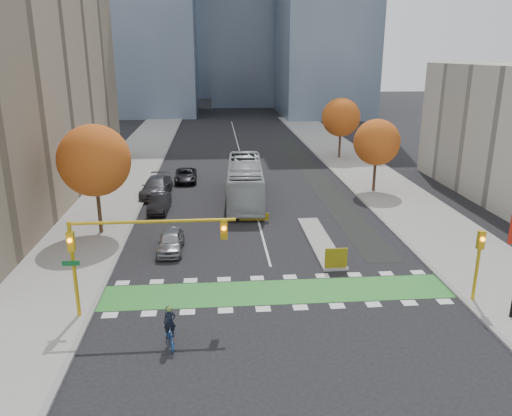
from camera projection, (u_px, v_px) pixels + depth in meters
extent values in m
plane|color=black|center=(281.00, 305.00, 26.95)|extent=(300.00, 300.00, 0.00)
cube|color=gray|center=(103.00, 203.00, 44.89)|extent=(7.00, 120.00, 0.15)
cube|color=gray|center=(395.00, 196.00, 47.01)|extent=(7.00, 120.00, 0.15)
cube|color=gray|center=(143.00, 202.00, 45.16)|extent=(0.30, 120.00, 0.16)
cube|color=gray|center=(359.00, 197.00, 46.74)|extent=(0.30, 120.00, 0.16)
cube|color=#2A822B|center=(277.00, 292.00, 28.37)|extent=(20.00, 3.00, 0.01)
cube|color=silver|center=(241.00, 157.00, 65.00)|extent=(0.15, 70.00, 0.01)
cube|color=black|center=(312.00, 174.00, 56.07)|extent=(2.50, 50.00, 0.01)
cube|color=gray|center=(320.00, 241.00, 35.80)|extent=(1.60, 10.00, 0.16)
cube|color=yellow|center=(336.00, 258.00, 31.02)|extent=(1.40, 0.12, 1.30)
cylinder|color=#332114|center=(98.00, 201.00, 36.64)|extent=(0.28, 0.28, 5.25)
sphere|color=#B15315|center=(94.00, 160.00, 35.74)|extent=(5.20, 5.20, 5.20)
cylinder|color=#332114|center=(375.00, 169.00, 48.14)|extent=(0.28, 0.28, 4.55)
sphere|color=#B15315|center=(377.00, 142.00, 47.36)|extent=(4.40, 4.40, 4.40)
cylinder|color=#332114|center=(340.00, 140.00, 63.35)|extent=(0.28, 0.28, 4.90)
sphere|color=#B15315|center=(341.00, 117.00, 62.51)|extent=(4.80, 4.80, 4.80)
cylinder|color=#BF9914|center=(74.00, 271.00, 24.87)|extent=(0.20, 0.20, 5.20)
cylinder|color=#BF9914|center=(152.00, 222.00, 24.44)|extent=(8.20, 0.16, 0.16)
cube|color=#BF9914|center=(71.00, 241.00, 24.39)|extent=(0.35, 0.28, 1.00)
sphere|color=orange|center=(70.00, 241.00, 24.19)|extent=(0.22, 0.22, 0.22)
cube|color=#BF9914|center=(224.00, 229.00, 24.86)|extent=(0.35, 0.28, 1.00)
sphere|color=orange|center=(224.00, 229.00, 24.66)|extent=(0.22, 0.22, 0.22)
cube|color=#0C5926|center=(71.00, 263.00, 24.31)|extent=(0.85, 0.04, 0.25)
cylinder|color=#BF9914|center=(477.00, 268.00, 26.70)|extent=(0.18, 0.18, 4.00)
cube|color=#BF9914|center=(481.00, 240.00, 26.22)|extent=(0.35, 0.28, 1.00)
sphere|color=orange|center=(483.00, 239.00, 26.02)|extent=(0.22, 0.22, 0.22)
imported|color=navy|center=(171.00, 337.00, 23.05)|extent=(0.99, 1.85, 0.92)
imported|color=black|center=(170.00, 322.00, 22.81)|extent=(0.64, 0.49, 1.57)
sphere|color=#597F2D|center=(169.00, 309.00, 22.62)|extent=(0.27, 0.27, 0.27)
imported|color=#B4BABC|center=(245.00, 181.00, 45.47)|extent=(3.74, 13.22, 3.64)
imported|color=gray|center=(171.00, 241.00, 34.05)|extent=(1.77, 4.25, 1.44)
imported|color=black|center=(160.00, 203.00, 42.63)|extent=(1.71, 4.50, 1.47)
imported|color=#444448|center=(156.00, 187.00, 47.29)|extent=(2.94, 6.12, 1.72)
imported|color=black|center=(186.00, 175.00, 52.43)|extent=(2.34, 4.89, 1.34)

